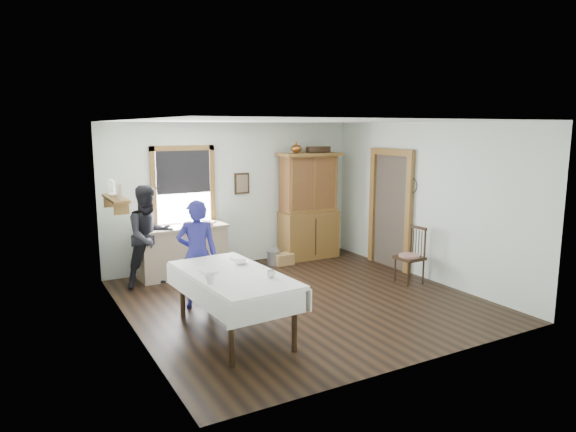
{
  "coord_description": "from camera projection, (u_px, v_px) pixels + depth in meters",
  "views": [
    {
      "loc": [
        -3.83,
        -6.48,
        2.61
      ],
      "look_at": [
        -0.05,
        0.3,
        1.26
      ],
      "focal_mm": 32.0,
      "sensor_mm": 36.0,
      "label": 1
    }
  ],
  "objects": [
    {
      "name": "woman_blue",
      "position": [
        197.0,
        258.0,
        7.43
      ],
      "size": [
        0.62,
        0.49,
        1.48
      ],
      "primitive_type": "imported",
      "rotation": [
        0.0,
        0.0,
        2.86
      ],
      "color": "navy",
      "rests_on": "room"
    },
    {
      "name": "table_bowl",
      "position": [
        241.0,
        262.0,
        6.89
      ],
      "size": [
        0.22,
        0.22,
        0.05
      ],
      "primitive_type": "imported",
      "rotation": [
        0.0,
        0.0,
        0.12
      ],
      "color": "white",
      "rests_on": "dining_table"
    },
    {
      "name": "window",
      "position": [
        183.0,
        183.0,
        9.23
      ],
      "size": [
        1.18,
        0.07,
        1.48
      ],
      "color": "white",
      "rests_on": "room"
    },
    {
      "name": "pail",
      "position": [
        274.0,
        258.0,
        9.87
      ],
      "size": [
        0.3,
        0.3,
        0.27
      ],
      "primitive_type": "cube",
      "rotation": [
        0.0,
        0.0,
        -0.26
      ],
      "color": "#979B9F",
      "rests_on": "room"
    },
    {
      "name": "figure_dark",
      "position": [
        150.0,
        240.0,
        8.45
      ],
      "size": [
        0.85,
        0.71,
        1.56
      ],
      "primitive_type": "imported",
      "rotation": [
        0.0,
        0.0,
        0.16
      ],
      "color": "black",
      "rests_on": "room"
    },
    {
      "name": "spindle_chair",
      "position": [
        410.0,
        255.0,
        8.64
      ],
      "size": [
        0.46,
        0.46,
        0.97
      ],
      "primitive_type": "cube",
      "rotation": [
        0.0,
        0.0,
        0.04
      ],
      "color": "#322011",
      "rests_on": "room"
    },
    {
      "name": "work_counter",
      "position": [
        183.0,
        251.0,
        9.07
      ],
      "size": [
        1.59,
        0.67,
        0.9
      ],
      "primitive_type": "cube",
      "rotation": [
        0.0,
        0.0,
        0.05
      ],
      "color": "tan",
      "rests_on": "room"
    },
    {
      "name": "counter_book",
      "position": [
        204.0,
        223.0,
        9.24
      ],
      "size": [
        0.29,
        0.3,
        0.02
      ],
      "primitive_type": "imported",
      "rotation": [
        0.0,
        0.0,
        0.69
      ],
      "color": "#71624B",
      "rests_on": "work_counter"
    },
    {
      "name": "framed_picture",
      "position": [
        242.0,
        183.0,
        9.79
      ],
      "size": [
        0.3,
        0.04,
        0.4
      ],
      "primitive_type": "cube",
      "color": "#322011",
      "rests_on": "room"
    },
    {
      "name": "doorway",
      "position": [
        391.0,
        206.0,
        9.58
      ],
      "size": [
        0.09,
        1.14,
        2.22
      ],
      "color": "#473E33",
      "rests_on": "room"
    },
    {
      "name": "counter_bowl",
      "position": [
        208.0,
        223.0,
        9.11
      ],
      "size": [
        0.28,
        0.28,
        0.07
      ],
      "primitive_type": "imported",
      "rotation": [
        0.0,
        0.0,
        -0.38
      ],
      "color": "white",
      "rests_on": "work_counter"
    },
    {
      "name": "wicker_basket",
      "position": [
        283.0,
        259.0,
        9.87
      ],
      "size": [
        0.36,
        0.26,
        0.21
      ],
      "primitive_type": "cube",
      "rotation": [
        0.0,
        0.0,
        0.02
      ],
      "color": "#AC844E",
      "rests_on": "room"
    },
    {
      "name": "table_cup_b",
      "position": [
        210.0,
        279.0,
        6.02
      ],
      "size": [
        0.13,
        0.13,
        0.1
      ],
      "primitive_type": "imported",
      "rotation": [
        0.0,
        0.0,
        -0.21
      ],
      "color": "white",
      "rests_on": "dining_table"
    },
    {
      "name": "wall_shelf",
      "position": [
        115.0,
        197.0,
        7.78
      ],
      "size": [
        0.24,
        1.0,
        0.44
      ],
      "color": "olive",
      "rests_on": "room"
    },
    {
      "name": "rug_beater",
      "position": [
        412.0,
        179.0,
        9.01
      ],
      "size": [
        0.01,
        0.27,
        0.27
      ],
      "primitive_type": "torus",
      "rotation": [
        0.0,
        1.57,
        0.0
      ],
      "color": "black",
      "rests_on": "room"
    },
    {
      "name": "dining_table",
      "position": [
        234.0,
        303.0,
        6.54
      ],
      "size": [
        1.17,
        2.05,
        0.8
      ],
      "primitive_type": "cube",
      "rotation": [
        0.0,
        0.0,
        0.06
      ],
      "color": "white",
      "rests_on": "room"
    },
    {
      "name": "shelf_bowl",
      "position": [
        115.0,
        195.0,
        7.79
      ],
      "size": [
        0.22,
        0.22,
        0.05
      ],
      "primitive_type": "imported",
      "color": "white",
      "rests_on": "wall_shelf"
    },
    {
      "name": "room",
      "position": [
        301.0,
        213.0,
        7.64
      ],
      "size": [
        5.01,
        5.01,
        2.7
      ],
      "color": "black",
      "rests_on": "ground"
    },
    {
      "name": "china_hutch",
      "position": [
        309.0,
        206.0,
        10.25
      ],
      "size": [
        1.25,
        0.6,
        2.12
      ],
      "primitive_type": "cube",
      "rotation": [
        0.0,
        0.0,
        -0.01
      ],
      "color": "olive",
      "rests_on": "room"
    },
    {
      "name": "table_cup_a",
      "position": [
        271.0,
        274.0,
        6.27
      ],
      "size": [
        0.13,
        0.13,
        0.09
      ],
      "primitive_type": "imported",
      "rotation": [
        0.0,
        0.0,
        0.15
      ],
      "color": "white",
      "rests_on": "dining_table"
    }
  ]
}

